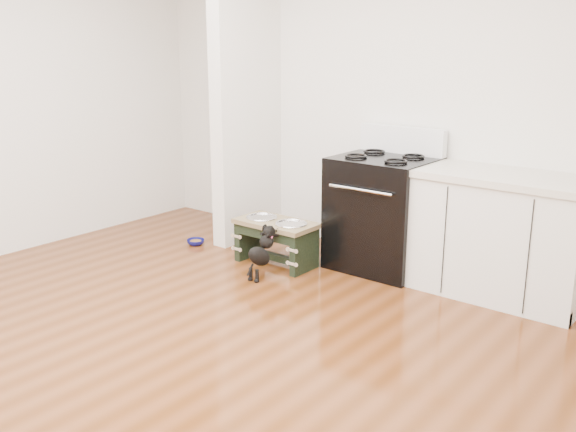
% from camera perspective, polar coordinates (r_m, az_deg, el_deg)
% --- Properties ---
extents(ground, '(5.00, 5.00, 0.00)m').
position_cam_1_polar(ground, '(4.03, -11.31, -11.82)').
color(ground, '#4F270E').
rests_on(ground, ground).
extents(room_shell, '(5.00, 5.00, 5.00)m').
position_cam_1_polar(room_shell, '(3.60, -12.67, 11.79)').
color(room_shell, silver).
rests_on(room_shell, ground).
extents(partition_wall, '(0.15, 0.80, 2.70)m').
position_cam_1_polar(partition_wall, '(5.92, -3.72, 10.75)').
color(partition_wall, silver).
rests_on(partition_wall, ground).
extents(oven_range, '(0.76, 0.69, 1.14)m').
position_cam_1_polar(oven_range, '(5.27, 8.41, 0.42)').
color(oven_range, black).
rests_on(oven_range, ground).
extents(cabinet_run, '(1.24, 0.64, 0.91)m').
position_cam_1_polar(cabinet_run, '(4.90, 18.42, -1.68)').
color(cabinet_run, silver).
rests_on(cabinet_run, ground).
extents(dog_feeder, '(0.68, 0.37, 0.39)m').
position_cam_1_polar(dog_feeder, '(5.34, -1.09, -1.58)').
color(dog_feeder, black).
rests_on(dog_feeder, ground).
extents(puppy, '(0.12, 0.35, 0.42)m').
position_cam_1_polar(puppy, '(5.05, -2.32, -3.06)').
color(puppy, black).
rests_on(puppy, ground).
extents(floor_bowl, '(0.19, 0.19, 0.05)m').
position_cam_1_polar(floor_bowl, '(5.97, -8.20, -2.31)').
color(floor_bowl, '#0C0E5A').
rests_on(floor_bowl, ground).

